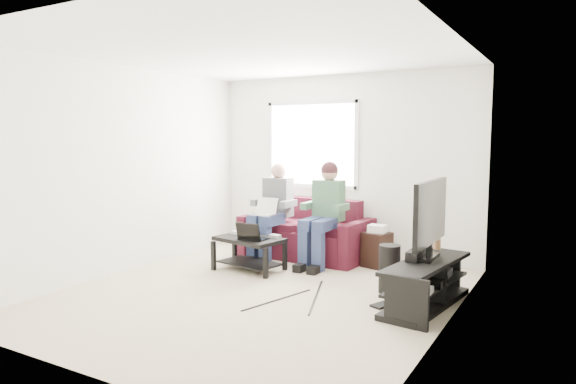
{
  "coord_description": "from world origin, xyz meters",
  "views": [
    {
      "loc": [
        2.99,
        -4.59,
        1.69
      ],
      "look_at": [
        0.03,
        0.6,
        1.07
      ],
      "focal_mm": 32.0,
      "sensor_mm": 36.0,
      "label": 1
    }
  ],
  "objects_px": {
    "coffee_table": "(249,246)",
    "tv_stand": "(426,286)",
    "subwoofer": "(389,269)",
    "end_table": "(377,248)",
    "tv": "(430,215)",
    "sofa": "(307,236)"
  },
  "relations": [
    {
      "from": "subwoofer",
      "to": "coffee_table",
      "type": "bearing_deg",
      "value": 178.72
    },
    {
      "from": "coffee_table",
      "to": "tv_stand",
      "type": "height_order",
      "value": "tv_stand"
    },
    {
      "from": "sofa",
      "to": "tv_stand",
      "type": "relative_size",
      "value": 1.25
    },
    {
      "from": "tv_stand",
      "to": "tv",
      "type": "relative_size",
      "value": 1.32
    },
    {
      "from": "coffee_table",
      "to": "tv_stand",
      "type": "bearing_deg",
      "value": -7.24
    },
    {
      "from": "tv_stand",
      "to": "tv",
      "type": "xyz_separation_m",
      "value": [
        -0.0,
        0.1,
        0.71
      ]
    },
    {
      "from": "sofa",
      "to": "tv_stand",
      "type": "bearing_deg",
      "value": -33.02
    },
    {
      "from": "sofa",
      "to": "subwoofer",
      "type": "relative_size",
      "value": 3.4
    },
    {
      "from": "coffee_table",
      "to": "end_table",
      "type": "xyz_separation_m",
      "value": [
        1.37,
        0.98,
        -0.06
      ]
    },
    {
      "from": "tv",
      "to": "subwoofer",
      "type": "distance_m",
      "value": 0.82
    },
    {
      "from": "coffee_table",
      "to": "subwoofer",
      "type": "distance_m",
      "value": 1.88
    },
    {
      "from": "tv_stand",
      "to": "end_table",
      "type": "height_order",
      "value": "end_table"
    },
    {
      "from": "coffee_table",
      "to": "tv_stand",
      "type": "relative_size",
      "value": 0.65
    },
    {
      "from": "coffee_table",
      "to": "subwoofer",
      "type": "height_order",
      "value": "subwoofer"
    },
    {
      "from": "coffee_table",
      "to": "tv",
      "type": "bearing_deg",
      "value": -4.84
    },
    {
      "from": "tv",
      "to": "subwoofer",
      "type": "relative_size",
      "value": 2.07
    },
    {
      "from": "coffee_table",
      "to": "tv",
      "type": "relative_size",
      "value": 0.85
    },
    {
      "from": "tv",
      "to": "end_table",
      "type": "relative_size",
      "value": 1.96
    },
    {
      "from": "tv_stand",
      "to": "coffee_table",
      "type": "bearing_deg",
      "value": 172.76
    },
    {
      "from": "coffee_table",
      "to": "end_table",
      "type": "height_order",
      "value": "end_table"
    },
    {
      "from": "sofa",
      "to": "coffee_table",
      "type": "distance_m",
      "value": 1.08
    },
    {
      "from": "tv",
      "to": "end_table",
      "type": "bearing_deg",
      "value": 129.85
    }
  ]
}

